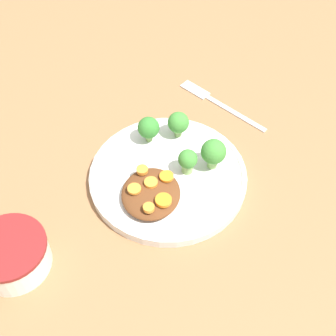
% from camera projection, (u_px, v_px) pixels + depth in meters
% --- Properties ---
extents(ground_plane, '(4.00, 4.00, 0.00)m').
position_uv_depth(ground_plane, '(168.00, 180.00, 0.82)').
color(ground_plane, '#8C603D').
extents(plate, '(0.27, 0.27, 0.02)m').
position_uv_depth(plate, '(168.00, 176.00, 0.81)').
color(plate, silver).
rests_on(plate, ground_plane).
extents(dip_bowl, '(0.11, 0.11, 0.05)m').
position_uv_depth(dip_bowl, '(11.00, 254.00, 0.69)').
color(dip_bowl, white).
rests_on(dip_bowl, ground_plane).
extents(stew_mound, '(0.10, 0.11, 0.02)m').
position_uv_depth(stew_mound, '(151.00, 193.00, 0.76)').
color(stew_mound, '#5B3319').
rests_on(stew_mound, plate).
extents(broccoli_floret_0, '(0.03, 0.03, 0.05)m').
position_uv_depth(broccoli_floret_0, '(188.00, 160.00, 0.79)').
color(broccoli_floret_0, '#7FA85B').
rests_on(broccoli_floret_0, plate).
extents(broccoli_floret_1, '(0.04, 0.04, 0.05)m').
position_uv_depth(broccoli_floret_1, '(178.00, 123.00, 0.84)').
color(broccoli_floret_1, '#7FA85B').
rests_on(broccoli_floret_1, plate).
extents(broccoli_floret_2, '(0.04, 0.04, 0.06)m').
position_uv_depth(broccoli_floret_2, '(213.00, 152.00, 0.79)').
color(broccoli_floret_2, '#7FA85B').
rests_on(broccoli_floret_2, plate).
extents(broccoli_floret_3, '(0.04, 0.04, 0.05)m').
position_uv_depth(broccoli_floret_3, '(149.00, 128.00, 0.83)').
color(broccoli_floret_3, '#759E51').
rests_on(broccoli_floret_3, plate).
extents(carrot_slice_0, '(0.02, 0.02, 0.00)m').
position_uv_depth(carrot_slice_0, '(168.00, 176.00, 0.77)').
color(carrot_slice_0, orange).
rests_on(carrot_slice_0, stew_mound).
extents(carrot_slice_1, '(0.03, 0.03, 0.01)m').
position_uv_depth(carrot_slice_1, '(163.00, 200.00, 0.74)').
color(carrot_slice_1, orange).
rests_on(carrot_slice_1, stew_mound).
extents(carrot_slice_2, '(0.02, 0.02, 0.01)m').
position_uv_depth(carrot_slice_2, '(142.00, 170.00, 0.78)').
color(carrot_slice_2, orange).
rests_on(carrot_slice_2, stew_mound).
extents(carrot_slice_3, '(0.02, 0.02, 0.00)m').
position_uv_depth(carrot_slice_3, '(134.00, 189.00, 0.75)').
color(carrot_slice_3, orange).
rests_on(carrot_slice_3, stew_mound).
extents(carrot_slice_4, '(0.02, 0.02, 0.01)m').
position_uv_depth(carrot_slice_4, '(151.00, 182.00, 0.76)').
color(carrot_slice_4, orange).
rests_on(carrot_slice_4, stew_mound).
extents(carrot_slice_5, '(0.02, 0.02, 0.01)m').
position_uv_depth(carrot_slice_5, '(149.00, 208.00, 0.73)').
color(carrot_slice_5, orange).
rests_on(carrot_slice_5, stew_mound).
extents(fork, '(0.18, 0.14, 0.01)m').
position_uv_depth(fork, '(214.00, 101.00, 0.94)').
color(fork, silver).
rests_on(fork, ground_plane).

